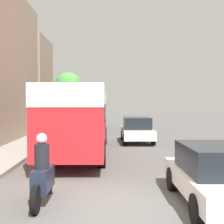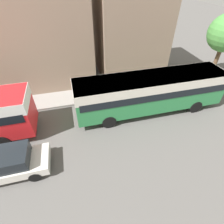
{
  "view_description": "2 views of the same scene",
  "coord_description": "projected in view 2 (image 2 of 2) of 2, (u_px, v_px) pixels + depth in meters",
  "views": [
    {
      "loc": [
        -0.55,
        -7.25,
        2.48
      ],
      "look_at": [
        -0.26,
        15.79,
        1.75
      ],
      "focal_mm": 50.0,
      "sensor_mm": 36.0,
      "label": 1
    },
    {
      "loc": [
        7.74,
        15.78,
        8.83
      ],
      "look_at": [
        -0.94,
        18.0,
        1.3
      ],
      "focal_mm": 28.0,
      "sensor_mm": 36.0,
      "label": 2
    }
  ],
  "objects": [
    {
      "name": "bus_following",
      "position": [
        151.0,
        89.0,
        12.71
      ],
      "size": [
        2.5,
        11.09,
        2.94
      ],
      "color": "#2D8447",
      "rests_on": "ground_plane"
    },
    {
      "name": "building_far_terrace",
      "position": [
        130.0,
        30.0,
        16.52
      ],
      "size": [
        5.54,
        6.19,
        8.34
      ],
      "color": "gray",
      "rests_on": "ground_plane"
    },
    {
      "name": "building_midblock",
      "position": [
        32.0,
        29.0,
        14.62
      ],
      "size": [
        5.82,
        9.45,
        9.52
      ],
      "color": "gray",
      "rests_on": "ground_plane"
    },
    {
      "name": "pedestrian_near_curb",
      "position": [
        149.0,
        83.0,
        15.31
      ],
      "size": [
        0.43,
        0.43,
        1.6
      ],
      "color": "#232838",
      "rests_on": "sidewalk"
    },
    {
      "name": "car_crossing",
      "position": [
        9.0,
        163.0,
        9.24
      ],
      "size": [
        1.87,
        4.07,
        1.55
      ],
      "rotation": [
        0.0,
        0.0,
        3.14
      ],
      "color": "silver",
      "rests_on": "ground_plane"
    }
  ]
}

